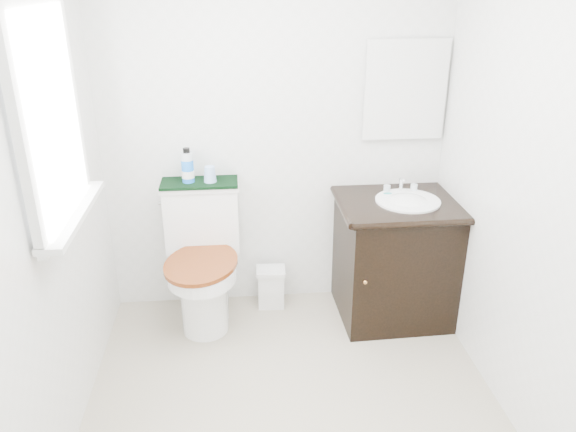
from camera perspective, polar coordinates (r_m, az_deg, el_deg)
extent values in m
plane|color=#BCB197|center=(3.11, 0.72, -19.51)|extent=(2.40, 2.40, 0.00)
plane|color=white|center=(3.59, -1.29, 8.58)|extent=(2.40, 0.00, 2.40)
plane|color=white|center=(1.43, 6.43, -16.70)|extent=(2.40, 0.00, 2.40)
plane|color=white|center=(2.58, -24.17, 0.45)|extent=(0.00, 2.40, 2.40)
plane|color=white|center=(2.80, 23.89, 2.15)|extent=(0.00, 2.40, 2.40)
cube|color=white|center=(2.70, -23.24, 9.40)|extent=(0.02, 0.70, 0.90)
cube|color=silver|center=(3.66, 11.83, 12.40)|extent=(0.50, 0.02, 0.60)
cylinder|color=white|center=(3.63, -8.52, -8.39)|extent=(0.29, 0.29, 0.45)
cube|color=white|center=(3.84, -8.37, -6.43)|extent=(0.29, 0.28, 0.45)
cube|color=white|center=(3.66, -8.75, -0.34)|extent=(0.47, 0.18, 0.43)
cube|color=white|center=(3.58, -8.97, 3.00)|extent=(0.49, 0.20, 0.03)
cylinder|color=white|center=(3.48, -8.76, -5.59)|extent=(0.43, 0.43, 0.08)
cylinder|color=maroon|center=(3.45, -8.82, -4.78)|extent=(0.53, 0.53, 0.02)
cube|color=black|center=(3.75, 10.95, -4.50)|extent=(0.74, 0.63, 0.78)
cube|color=black|center=(3.58, 11.44, 1.31)|extent=(0.78, 0.67, 0.04)
cylinder|color=white|center=(3.55, 12.07, 1.52)|extent=(0.40, 0.40, 0.01)
ellipsoid|color=white|center=(3.58, 11.99, 0.70)|extent=(0.35, 0.35, 0.17)
cylinder|color=silver|center=(3.68, 11.40, 3.11)|extent=(0.02, 0.02, 0.10)
cube|color=white|center=(3.89, -1.74, -7.43)|extent=(0.18, 0.14, 0.25)
cube|color=white|center=(3.82, -1.76, -5.61)|extent=(0.20, 0.16, 0.03)
cube|color=black|center=(3.57, -8.99, 3.36)|extent=(0.48, 0.22, 0.02)
cylinder|color=blue|center=(3.55, -10.14, 4.52)|extent=(0.08, 0.08, 0.14)
cylinder|color=silver|center=(3.52, -10.25, 5.99)|extent=(0.08, 0.08, 0.05)
cylinder|color=black|center=(3.51, -10.29, 6.58)|extent=(0.04, 0.04, 0.03)
cone|color=#8FB5EB|center=(3.54, -7.94, 4.24)|extent=(0.08, 0.08, 0.10)
ellipsoid|color=#1A807A|center=(3.63, 10.09, 2.25)|extent=(0.07, 0.05, 0.02)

